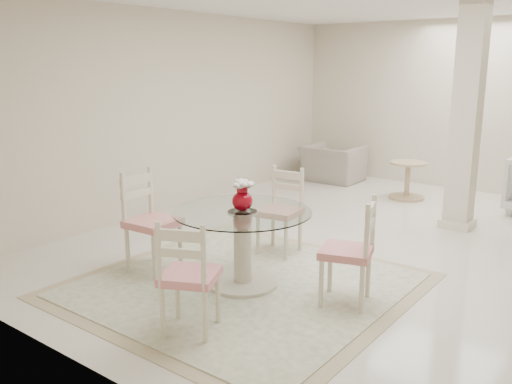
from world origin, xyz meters
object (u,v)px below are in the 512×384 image
Objects in this scene: column at (466,119)px; side_table at (407,182)px; dining_table at (243,248)px; dining_chair_north at (282,204)px; dining_chair_east at (355,244)px; red_vase at (242,195)px; recliner_taupe at (333,163)px; dining_chair_west at (147,213)px; dining_chair_south at (187,269)px.

side_table is (-1.08, 1.02, -1.09)m from column.
dining_chair_north is (-0.24, 0.99, 0.17)m from dining_table.
dining_chair_north is at bearing -137.91° from dining_chair_east.
dining_chair_east is 1.80× the size of side_table.
red_vase reaches higher than recliner_taupe.
dining_chair_east is at bearing -78.66° from dining_chair_west.
red_vase is at bearing 109.07° from recliner_taupe.
recliner_taupe is 1.61m from side_table.
dining_table is 1.21× the size of dining_chair_east.
red_vase is 1.07m from dining_chair_north.
dining_chair_north is at bearing -101.05° from dining_chair_south.
red_vase is 4.89m from recliner_taupe.
dining_chair_south reaches higher than dining_table.
dining_chair_west reaches higher than dining_chair_east.
side_table is (-0.11, 4.11, -0.10)m from dining_table.
red_vase is at bearing -33.69° from dining_table.
red_vase is at bearing -100.60° from dining_chair_south.
dining_chair_east is at bearing 14.80° from red_vase.
dining_table is at bearing -100.44° from dining_chair_south.
red_vase is at bearing -88.47° from side_table.
dining_chair_west reaches higher than red_vase.
red_vase is 1.06m from dining_chair_east.
dining_chair_north is (-0.25, 0.99, -0.33)m from red_vase.
recliner_taupe is at bearing 4.94° from dining_chair_west.
red_vase reaches higher than side_table.
dining_chair_east is at bearing -89.80° from column.
dining_chair_east is (0.98, 0.26, 0.17)m from dining_table.
column is at bearing 72.57° from red_vase.
dining_chair_south is 5.87m from recliner_taupe.
red_vase is (0.00, -0.00, 0.50)m from dining_table.
recliner_taupe is (-2.62, 1.48, -1.04)m from column.
red_vase is 4.16m from side_table.
dining_table is 1.13× the size of dining_chair_west.
dining_table reaches higher than recliner_taupe.
column is 2.18× the size of dining_table.
column is at bearing 162.98° from dining_chair_east.
dining_chair_south is 1.05× the size of recliner_taupe.
column is 2.81× the size of recliner_taupe.
dining_chair_north is 1.44m from dining_chair_west.
column is 2.46× the size of dining_chair_west.
dining_chair_west reaches higher than dining_chair_north.
dining_chair_west is 4.45m from side_table.
side_table is (-1.09, 3.85, -0.28)m from dining_chair_east.
column is 2.56m from dining_chair_north.
column reaches higher than dining_chair_south.
dining_chair_south is at bearing -82.28° from dining_chair_north.
side_table is at bearing 178.58° from dining_chair_east.
dining_chair_west is at bearing -120.55° from column.
dining_chair_west is 1.14× the size of recliner_taupe.
recliner_taupe is (-1.65, 4.57, -0.55)m from red_vase.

